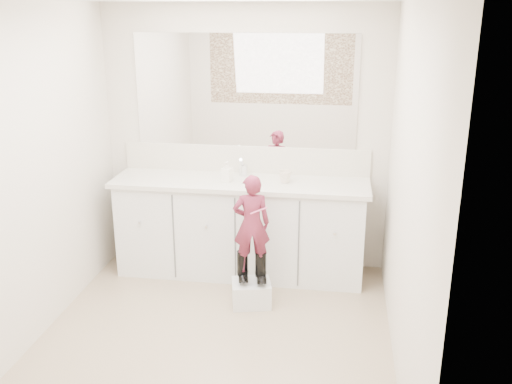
# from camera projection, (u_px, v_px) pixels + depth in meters

# --- Properties ---
(floor) EXTENTS (3.00, 3.00, 0.00)m
(floor) POSITION_uv_depth(u_px,v_px,m) (212.00, 344.00, 4.18)
(floor) COLOR #967E62
(floor) RESTS_ON ground
(wall_back) EXTENTS (2.60, 0.00, 2.60)m
(wall_back) POSITION_uv_depth(u_px,v_px,m) (245.00, 139.00, 5.21)
(wall_back) COLOR beige
(wall_back) RESTS_ON floor
(wall_front) EXTENTS (2.60, 0.00, 2.60)m
(wall_front) POSITION_uv_depth(u_px,v_px,m) (126.00, 295.00, 2.39)
(wall_front) COLOR beige
(wall_front) RESTS_ON floor
(wall_left) EXTENTS (0.00, 3.00, 3.00)m
(wall_left) POSITION_uv_depth(u_px,v_px,m) (27.00, 180.00, 3.99)
(wall_left) COLOR beige
(wall_left) RESTS_ON floor
(wall_right) EXTENTS (0.00, 3.00, 3.00)m
(wall_right) POSITION_uv_depth(u_px,v_px,m) (407.00, 198.00, 3.62)
(wall_right) COLOR beige
(wall_right) RESTS_ON floor
(vanity_cabinet) EXTENTS (2.20, 0.55, 0.85)m
(vanity_cabinet) POSITION_uv_depth(u_px,v_px,m) (241.00, 229.00, 5.20)
(vanity_cabinet) COLOR silver
(vanity_cabinet) RESTS_ON floor
(countertop) EXTENTS (2.28, 0.58, 0.04)m
(countertop) POSITION_uv_depth(u_px,v_px,m) (240.00, 183.00, 5.04)
(countertop) COLOR beige
(countertop) RESTS_ON vanity_cabinet
(backsplash) EXTENTS (2.28, 0.03, 0.25)m
(backsplash) POSITION_uv_depth(u_px,v_px,m) (245.00, 159.00, 5.26)
(backsplash) COLOR beige
(backsplash) RESTS_ON countertop
(mirror) EXTENTS (2.00, 0.02, 1.00)m
(mirror) POSITION_uv_depth(u_px,v_px,m) (245.00, 91.00, 5.07)
(mirror) COLOR white
(mirror) RESTS_ON wall_back
(dot_panel) EXTENTS (2.00, 0.01, 1.20)m
(dot_panel) POSITION_uv_depth(u_px,v_px,m) (119.00, 193.00, 2.26)
(dot_panel) COLOR #472819
(dot_panel) RESTS_ON wall_front
(faucet) EXTENTS (0.08, 0.08, 0.10)m
(faucet) POSITION_uv_depth(u_px,v_px,m) (243.00, 170.00, 5.18)
(faucet) COLOR silver
(faucet) RESTS_ON countertop
(cup) EXTENTS (0.14, 0.14, 0.11)m
(cup) POSITION_uv_depth(u_px,v_px,m) (285.00, 177.00, 4.97)
(cup) COLOR beige
(cup) RESTS_ON countertop
(soap_bottle) EXTENTS (0.10, 0.10, 0.18)m
(soap_bottle) POSITION_uv_depth(u_px,v_px,m) (227.00, 172.00, 4.99)
(soap_bottle) COLOR white
(soap_bottle) RESTS_ON countertop
(step_stool) EXTENTS (0.36, 0.33, 0.20)m
(step_stool) POSITION_uv_depth(u_px,v_px,m) (251.00, 293.00, 4.71)
(step_stool) COLOR silver
(step_stool) RESTS_ON floor
(boot_left) EXTENTS (0.13, 0.19, 0.26)m
(boot_left) POSITION_uv_depth(u_px,v_px,m) (243.00, 266.00, 4.67)
(boot_left) COLOR black
(boot_left) RESTS_ON step_stool
(boot_right) EXTENTS (0.13, 0.19, 0.26)m
(boot_right) POSITION_uv_depth(u_px,v_px,m) (261.00, 267.00, 4.65)
(boot_right) COLOR black
(boot_right) RESTS_ON step_stool
(toddler) EXTENTS (0.33, 0.26, 0.81)m
(toddler) POSITION_uv_depth(u_px,v_px,m) (252.00, 224.00, 4.54)
(toddler) COLOR #B43756
(toddler) RESTS_ON step_stool
(toothbrush) EXTENTS (0.13, 0.04, 0.06)m
(toothbrush) POSITION_uv_depth(u_px,v_px,m) (259.00, 211.00, 4.41)
(toothbrush) COLOR #EA5B8B
(toothbrush) RESTS_ON toddler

